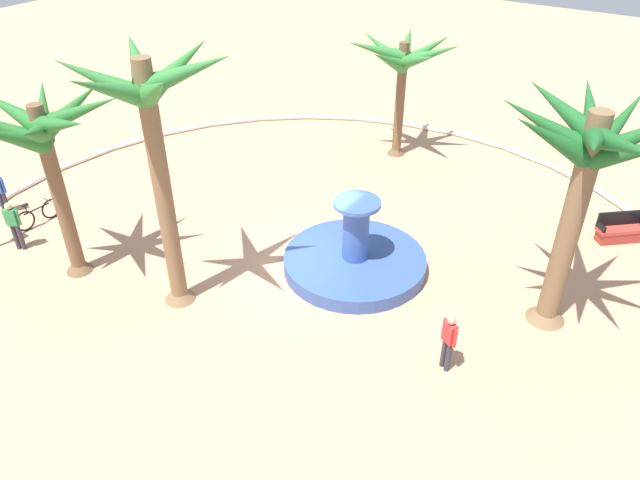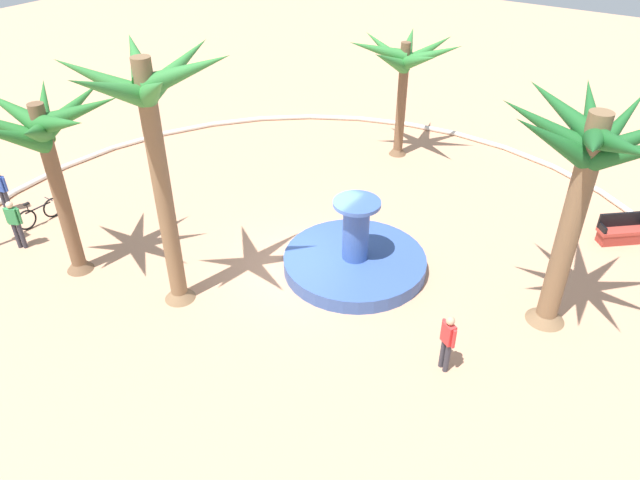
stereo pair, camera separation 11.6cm
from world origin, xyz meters
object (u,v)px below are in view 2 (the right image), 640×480
person_cyclist_photo (15,222)px  person_pedestrian_stroll (447,340)px  palm_tree_near_fountain (587,166)px  person_cyclist_helmet (2,189)px  palm_tree_by_curb (45,138)px  palm_tree_mid_plaza (405,63)px  fountain (355,260)px  bench_west (621,233)px  bicycle_red_frame (39,213)px  palm_tree_far_side (152,124)px

person_cyclist_photo → person_pedestrian_stroll: 13.86m
palm_tree_near_fountain → person_cyclist_helmet: bearing=-74.9°
palm_tree_by_curb → person_cyclist_helmet: size_ratio=3.48×
person_pedestrian_stroll → palm_tree_by_curb: bearing=-77.9°
palm_tree_mid_plaza → person_cyclist_photo: 15.05m
palm_tree_near_fountain → palm_tree_by_curb: size_ratio=1.13×
fountain → person_cyclist_helmet: bearing=-72.2°
palm_tree_by_curb → bench_west: size_ratio=3.66×
bicycle_red_frame → fountain: bearing=109.7°
palm_tree_far_side → person_pedestrian_stroll: size_ratio=4.31×
palm_tree_near_fountain → person_pedestrian_stroll: palm_tree_near_fountain is taller
bicycle_red_frame → person_cyclist_photo: size_ratio=1.01×
person_cyclist_helmet → person_pedestrian_stroll: (-1.52, 16.12, 0.04)m
palm_tree_near_fountain → bench_west: bearing=170.2°
palm_tree_near_fountain → person_cyclist_photo: size_ratio=3.70×
palm_tree_near_fountain → palm_tree_by_curb: palm_tree_near_fountain is taller
palm_tree_mid_plaza → bicycle_red_frame: size_ratio=2.87×
palm_tree_near_fountain → person_cyclist_photo: bearing=-68.9°
bicycle_red_frame → person_cyclist_helmet: (0.17, -1.69, 0.52)m
palm_tree_near_fountain → palm_tree_mid_plaza: size_ratio=1.28×
palm_tree_near_fountain → person_cyclist_helmet: palm_tree_near_fountain is taller
palm_tree_far_side → fountain: bearing=139.3°
palm_tree_near_fountain → person_pedestrian_stroll: 5.24m
palm_tree_far_side → bench_west: palm_tree_far_side is taller
palm_tree_by_curb → person_cyclist_photo: bearing=-84.1°
bench_west → person_cyclist_photo: person_cyclist_photo is taller
fountain → palm_tree_near_fountain: bearing=98.9°
fountain → person_cyclist_photo: (5.00, -9.60, 0.63)m
palm_tree_by_curb → bench_west: 17.83m
palm_tree_near_fountain → palm_tree_mid_plaza: bearing=-130.9°
fountain → person_cyclist_photo: size_ratio=2.56×
palm_tree_near_fountain → person_cyclist_photo: palm_tree_near_fountain is taller
palm_tree_far_side → person_pedestrian_stroll: palm_tree_far_side is taller
palm_tree_near_fountain → person_cyclist_photo: (5.87, -15.19, -3.78)m
palm_tree_mid_plaza → bench_west: size_ratio=3.22×
bench_west → bicycle_red_frame: bench_west is taller
bicycle_red_frame → palm_tree_near_fountain: bearing=106.0°
palm_tree_far_side → bicycle_red_frame: (-0.29, -6.96, -4.98)m
bench_west → person_pedestrian_stroll: person_pedestrian_stroll is taller
palm_tree_by_curb → fountain: bearing=124.0°
bench_west → person_pedestrian_stroll: bearing=-16.3°
fountain → palm_tree_mid_plaza: palm_tree_mid_plaza is taller
palm_tree_by_curb → person_pedestrian_stroll: bearing=102.1°
person_pedestrian_stroll → palm_tree_mid_plaza: bearing=-147.3°
fountain → palm_tree_near_fountain: size_ratio=0.69×
fountain → person_cyclist_photo: bearing=-62.5°
palm_tree_by_curb → person_cyclist_helmet: 6.21m
bench_west → person_cyclist_photo: (11.14, -16.11, 0.61)m
person_pedestrian_stroll → bicycle_red_frame: bearing=-84.7°
palm_tree_by_curb → palm_tree_mid_plaza: size_ratio=1.14×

